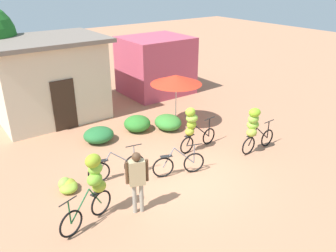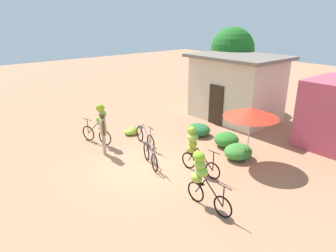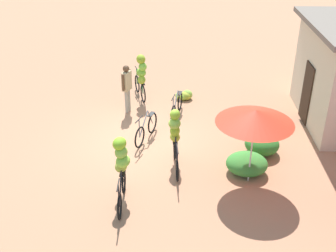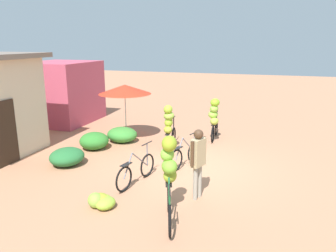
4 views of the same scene
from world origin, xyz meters
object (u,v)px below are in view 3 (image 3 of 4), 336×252
object	(u,v)px
market_umbrella	(255,117)
bicycle_rightmost	(121,164)
person_vendor	(127,84)
bicycle_near_pile	(177,107)
bicycle_leftmost	(141,74)
banana_pile_on_ground	(184,96)
bicycle_center_loaded	(146,129)
bicycle_by_shop	(175,134)

from	to	relation	value
market_umbrella	bicycle_rightmost	world-z (taller)	market_umbrella
market_umbrella	person_vendor	xyz separation A→B (m)	(-4.05, -3.73, -0.89)
bicycle_near_pile	person_vendor	bearing A→B (deg)	-101.06
bicycle_leftmost	bicycle_rightmost	xyz separation A→B (m)	(5.82, 0.04, -0.06)
bicycle_rightmost	banana_pile_on_ground	distance (m)	6.20
bicycle_center_loaded	bicycle_by_shop	world-z (taller)	bicycle_by_shop
bicycle_by_shop	banana_pile_on_ground	world-z (taller)	bicycle_by_shop
market_umbrella	person_vendor	bearing A→B (deg)	-137.35
bicycle_by_shop	banana_pile_on_ground	xyz separation A→B (m)	(-4.35, 0.26, -0.81)
bicycle_near_pile	banana_pile_on_ground	distance (m)	1.48
bicycle_leftmost	bicycle_center_loaded	world-z (taller)	bicycle_leftmost
market_umbrella	bicycle_near_pile	distance (m)	4.51
bicycle_rightmost	banana_pile_on_ground	size ratio (longest dim) A/B	2.13
person_vendor	bicycle_leftmost	bearing A→B (deg)	157.63
banana_pile_on_ground	person_vendor	xyz separation A→B (m)	(1.10, -2.00, 0.92)
bicycle_near_pile	banana_pile_on_ground	bearing A→B (deg)	169.78
market_umbrella	bicycle_rightmost	distance (m)	3.52
bicycle_rightmost	market_umbrella	bearing A→B (deg)	103.36
bicycle_near_pile	bicycle_center_loaded	bearing A→B (deg)	-30.17
bicycle_rightmost	person_vendor	distance (m)	4.86
market_umbrella	banana_pile_on_ground	bearing A→B (deg)	-161.40
bicycle_by_shop	banana_pile_on_ground	bearing A→B (deg)	176.54
bicycle_rightmost	bicycle_center_loaded	bearing A→B (deg)	172.81
bicycle_by_shop	bicycle_near_pile	bearing A→B (deg)	179.94
bicycle_leftmost	bicycle_by_shop	bearing A→B (deg)	17.41
market_umbrella	banana_pile_on_ground	world-z (taller)	market_umbrella
bicycle_leftmost	banana_pile_on_ground	bearing A→B (deg)	94.11
bicycle_leftmost	bicycle_near_pile	world-z (taller)	bicycle_leftmost
bicycle_center_loaded	bicycle_leftmost	bearing A→B (deg)	-172.17
market_umbrella	bicycle_by_shop	distance (m)	2.38
bicycle_by_shop	bicycle_rightmost	distance (m)	2.05
bicycle_leftmost	banana_pile_on_ground	xyz separation A→B (m)	(-0.11, 1.59, -0.90)
banana_pile_on_ground	person_vendor	distance (m)	2.46
bicycle_by_shop	bicycle_rightmost	world-z (taller)	bicycle_rightmost
market_umbrella	banana_pile_on_ground	distance (m)	5.73
bicycle_center_loaded	bicycle_rightmost	size ratio (longest dim) A/B	0.95
bicycle_center_loaded	banana_pile_on_ground	bearing A→B (deg)	158.64
bicycle_near_pile	person_vendor	world-z (taller)	person_vendor
bicycle_by_shop	bicycle_leftmost	bearing A→B (deg)	-162.59
bicycle_leftmost	banana_pile_on_ground	distance (m)	1.83
bicycle_center_loaded	person_vendor	size ratio (longest dim) A/B	0.91
bicycle_rightmost	banana_pile_on_ground	xyz separation A→B (m)	(-5.94, 1.56, -0.84)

